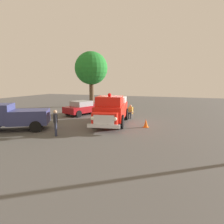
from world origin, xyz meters
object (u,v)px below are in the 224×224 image
(lawn_chair_near_truck, at_px, (131,112))
(lawn_chair_by_car, at_px, (103,112))
(spectator_standing, at_px, (55,121))
(oak_tree_right, at_px, (91,68))
(vintage_fire_truck, at_px, (112,109))
(classic_hot_rod, at_px, (84,107))
(spectator_seated, at_px, (130,111))
(parked_pickup, at_px, (14,117))
(traffic_cone, at_px, (146,123))
(lawn_chair_spare, at_px, (96,106))

(lawn_chair_near_truck, distance_m, lawn_chair_by_car, 2.66)
(spectator_standing, height_order, oak_tree_right, oak_tree_right)
(vintage_fire_truck, height_order, lawn_chair_near_truck, vintage_fire_truck)
(classic_hot_rod, bearing_deg, oak_tree_right, -70.05)
(vintage_fire_truck, height_order, spectator_seated, vintage_fire_truck)
(classic_hot_rod, bearing_deg, vintage_fire_truck, 142.41)
(parked_pickup, distance_m, traffic_cone, 9.65)
(vintage_fire_truck, height_order, lawn_chair_by_car, vintage_fire_truck)
(lawn_chair_by_car, xyz_separation_m, spectator_seated, (-2.50, -0.78, 0.11))
(parked_pickup, xyz_separation_m, spectator_seated, (-6.51, -7.47, -0.29))
(classic_hot_rod, relative_size, lawn_chair_near_truck, 4.63)
(lawn_chair_by_car, bearing_deg, spectator_seated, -162.58)
(lawn_chair_near_truck, bearing_deg, lawn_chair_spare, -32.64)
(lawn_chair_by_car, bearing_deg, lawn_chair_near_truck, -159.87)
(parked_pickup, xyz_separation_m, spectator_standing, (-3.66, 0.19, -0.02))
(oak_tree_right, bearing_deg, lawn_chair_by_car, 122.37)
(spectator_seated, bearing_deg, vintage_fire_truck, 75.39)
(spectator_standing, bearing_deg, lawn_chair_spare, -78.21)
(vintage_fire_truck, xyz_separation_m, parked_pickup, (5.74, 4.50, -0.21))
(oak_tree_right, bearing_deg, spectator_seated, 136.16)
(spectator_seated, distance_m, spectator_standing, 8.18)
(vintage_fire_truck, relative_size, lawn_chair_near_truck, 6.13)
(vintage_fire_truck, height_order, traffic_cone, vintage_fire_truck)
(parked_pickup, height_order, spectator_seated, parked_pickup)
(lawn_chair_by_car, xyz_separation_m, lawn_chair_spare, (2.67, -4.23, 0.00))
(traffic_cone, bearing_deg, spectator_seated, -56.78)
(parked_pickup, bearing_deg, lawn_chair_spare, -97.00)
(vintage_fire_truck, relative_size, oak_tree_right, 0.83)
(lawn_chair_by_car, bearing_deg, parked_pickup, 59.03)
(vintage_fire_truck, xyz_separation_m, lawn_chair_spare, (4.40, -6.41, -0.61))
(lawn_chair_near_truck, xyz_separation_m, lawn_chair_spare, (5.17, -3.31, 0.00))
(vintage_fire_truck, bearing_deg, parked_pickup, 38.11)
(vintage_fire_truck, distance_m, lawn_chair_spare, 7.80)
(lawn_chair_by_car, height_order, spectator_standing, spectator_standing)
(lawn_chair_by_car, height_order, lawn_chair_spare, same)
(spectator_seated, bearing_deg, traffic_cone, 123.22)
(spectator_standing, bearing_deg, oak_tree_right, -72.26)
(vintage_fire_truck, bearing_deg, oak_tree_right, -56.30)
(lawn_chair_spare, bearing_deg, lawn_chair_by_car, 122.30)
(parked_pickup, height_order, lawn_chair_near_truck, parked_pickup)
(traffic_cone, bearing_deg, lawn_chair_by_car, -28.19)
(vintage_fire_truck, bearing_deg, spectator_seated, -104.61)
(classic_hot_rod, height_order, lawn_chair_near_truck, classic_hot_rod)
(spectator_seated, bearing_deg, lawn_chair_near_truck, -88.77)
(vintage_fire_truck, relative_size, spectator_standing, 3.73)
(classic_hot_rod, height_order, parked_pickup, parked_pickup)
(lawn_chair_spare, bearing_deg, vintage_fire_truck, 124.46)
(spectator_standing, bearing_deg, spectator_seated, -110.46)
(lawn_chair_by_car, height_order, traffic_cone, lawn_chair_by_car)
(parked_pickup, bearing_deg, traffic_cone, -154.14)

